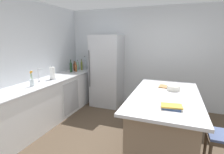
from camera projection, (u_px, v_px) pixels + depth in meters
ground_plane at (134, 154)px, 2.72m from camera, size 7.20×7.20×0.00m
wall_rear at (155, 58)px, 4.49m from camera, size 6.00×0.10×2.60m
wall_left at (11, 65)px, 3.28m from camera, size 0.10×6.00×2.60m
counter_run_left at (49, 100)px, 3.79m from camera, size 0.67×3.22×0.91m
kitchen_island at (163, 122)px, 2.78m from camera, size 1.03×1.91×0.94m
refrigerator at (107, 71)px, 4.62m from camera, size 0.78×0.72×1.89m
bar_stool at (223, 144)px, 2.03m from camera, size 0.36×0.36×0.70m
sink_faucet at (39, 75)px, 3.53m from camera, size 0.15×0.05×0.30m
flower_vase at (32, 81)px, 3.22m from camera, size 0.08×0.08×0.30m
paper_towel_roll at (52, 73)px, 3.78m from camera, size 0.14×0.14×0.31m
soda_bottle at (85, 64)px, 5.00m from camera, size 0.07×0.07×0.39m
olive_oil_bottle at (82, 66)px, 4.93m from camera, size 0.05×0.05×0.31m
gin_bottle at (78, 66)px, 4.88m from camera, size 0.07×0.07×0.30m
syrup_bottle at (74, 67)px, 4.80m from camera, size 0.07×0.07×0.28m
vinegar_bottle at (76, 68)px, 4.69m from camera, size 0.05×0.05×0.28m
wine_bottle at (71, 67)px, 4.61m from camera, size 0.07×0.07×0.34m
cookbook_stack at (172, 107)px, 2.14m from camera, size 0.27×0.19×0.05m
mixing_bowl at (174, 88)px, 2.90m from camera, size 0.22×0.22×0.08m
cutting_board at (168, 87)px, 3.08m from camera, size 0.34×0.24×0.02m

